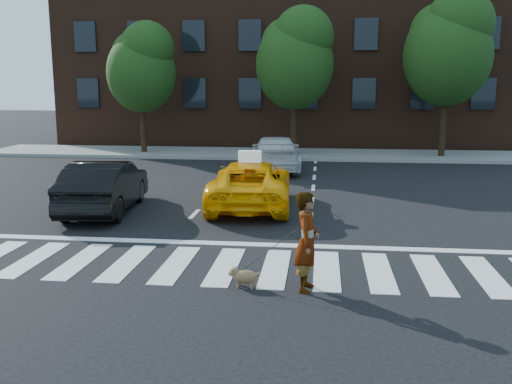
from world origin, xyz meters
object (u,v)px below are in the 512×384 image
tree_mid (295,55)px  black_sedan (105,186)px  tree_left (142,64)px  tree_right (449,45)px  taxi (251,184)px  woman (307,242)px  dog (243,276)px  white_suv (276,153)px

tree_mid → black_sedan: 14.03m
tree_left → tree_right: 14.52m
tree_right → taxi: bearing=-124.0°
tree_right → woman: bearing=-108.1°
tree_right → dog: (-7.02, -18.09, -5.06)m
tree_left → taxi: tree_left is taller
dog → white_suv: bearing=103.7°
tree_right → black_sedan: size_ratio=1.75×
taxi → woman: woman is taller
tree_mid → black_sedan: tree_mid is taller
tree_mid → tree_right: size_ratio=0.92×
tree_left → black_sedan: (2.81, -12.56, -3.71)m
black_sedan → woman: (5.79, -5.54, 0.15)m
tree_left → tree_mid: size_ratio=0.92×
tree_left → taxi: size_ratio=1.34×
woman → taxi: bearing=21.7°
white_suv → taxi: bearing=83.5°
white_suv → dog: white_suv is taller
tree_right → white_suv: 9.86m
taxi → white_suv: white_suv is taller
tree_right → black_sedan: tree_right is taller
white_suv → woman: bearing=91.6°
tree_right → tree_mid: bearing=180.0°
white_suv → dog: bearing=87.0°
woman → dog: 1.31m
tree_mid → taxi: (-0.71, -11.45, -4.18)m
woman → black_sedan: bearing=52.7°
tree_right → dog: size_ratio=12.67×
dog → tree_mid: bearing=101.4°
tree_mid → taxi: 12.21m
tree_left → woman: 20.35m
dog → tree_left: bearing=123.9°
tree_left → tree_right: bearing=-0.0°
tree_right → woman: size_ratio=4.40×
black_sedan → dog: black_sedan is taller
tree_mid → dog: size_ratio=11.68×
taxi → white_suv: size_ratio=1.00×
tree_mid → dog: 18.67m
tree_left → white_suv: (6.94, -4.41, -3.74)m
tree_mid → black_sedan: size_ratio=1.61×
tree_mid → dog: bearing=-90.1°
taxi → black_sedan: bearing=12.3°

